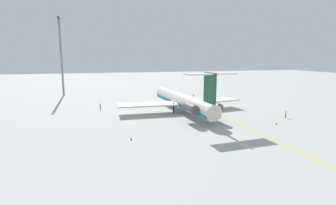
% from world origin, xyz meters
% --- Properties ---
extents(ground, '(356.35, 356.35, 0.00)m').
position_xyz_m(ground, '(0.00, 0.00, 0.00)').
color(ground, '#ADADA8').
extents(main_jetliner, '(38.96, 34.49, 11.34)m').
position_xyz_m(main_jetliner, '(1.02, 5.61, 3.09)').
color(main_jetliner, silver).
rests_on(main_jetliner, ground).
extents(ground_crew_near_nose, '(0.28, 0.44, 1.75)m').
position_xyz_m(ground_crew_near_nose, '(14.88, -14.45, 1.11)').
color(ground_crew_near_nose, black).
rests_on(ground_crew_near_nose, ground).
extents(ground_crew_near_tail, '(0.28, 0.42, 1.73)m').
position_xyz_m(ground_crew_near_tail, '(21.85, -4.83, 1.09)').
color(ground_crew_near_tail, black).
rests_on(ground_crew_near_tail, ground).
extents(ground_crew_portside, '(0.29, 0.43, 1.80)m').
position_xyz_m(ground_crew_portside, '(-11.49, -15.98, 1.14)').
color(ground_crew_portside, black).
rests_on(ground_crew_portside, ground).
extents(ground_crew_starboard, '(0.31, 0.34, 1.71)m').
position_xyz_m(ground_crew_starboard, '(10.81, 26.98, 1.08)').
color(ground_crew_starboard, black).
rests_on(ground_crew_starboard, ground).
extents(safety_cone_nose, '(0.40, 0.40, 0.55)m').
position_xyz_m(safety_cone_nose, '(-16.05, -9.99, 0.28)').
color(safety_cone_nose, '#EA590F').
rests_on(safety_cone_nose, ground).
extents(safety_cone_wingtip, '(0.40, 0.40, 0.55)m').
position_xyz_m(safety_cone_wingtip, '(25.21, -12.32, 0.28)').
color(safety_cone_wingtip, '#EA590F').
rests_on(safety_cone_wingtip, ground).
extents(safety_cone_tail, '(0.40, 0.40, 0.55)m').
position_xyz_m(safety_cone_tail, '(-18.81, 22.06, 0.28)').
color(safety_cone_tail, '#EA590F').
rests_on(safety_cone_tail, ground).
extents(taxiway_centreline, '(103.97, 2.15, 0.01)m').
position_xyz_m(taxiway_centreline, '(2.11, -1.91, 0.00)').
color(taxiway_centreline, gold).
rests_on(taxiway_centreline, ground).
extents(light_mast, '(4.00, 0.70, 28.89)m').
position_xyz_m(light_mast, '(43.36, 40.19, 15.68)').
color(light_mast, slate).
rests_on(light_mast, ground).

